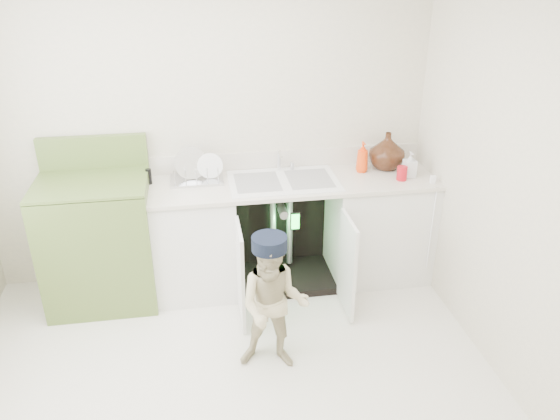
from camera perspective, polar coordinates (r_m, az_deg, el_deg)
The scene contains 5 objects.
ground at distance 3.68m, azimuth -5.27°, elevation -18.05°, with size 3.50×3.50×0.00m, color beige.
room_shell at distance 2.96m, azimuth -6.23°, elevation -0.28°, with size 6.00×5.50×1.26m.
counter_run at distance 4.44m, azimuth 0.62°, elevation -2.03°, with size 2.44×1.02×1.20m.
avocado_stove at distance 4.41m, azimuth -18.32°, elevation -2.97°, with size 0.81×0.65×1.26m.
repair_worker at distance 3.54m, azimuth -0.67°, elevation -9.77°, with size 0.57×0.91×0.96m.
Camera 1 is at (-0.11, -2.66, 2.54)m, focal length 35.00 mm.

